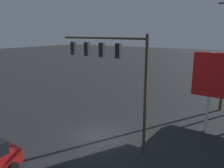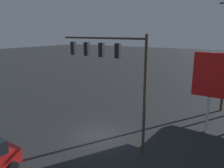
{
  "view_description": "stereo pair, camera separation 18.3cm",
  "coord_description": "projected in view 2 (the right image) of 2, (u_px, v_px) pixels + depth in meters",
  "views": [
    {
      "loc": [
        -10.2,
        12.67,
        8.08
      ],
      "look_at": [
        0.0,
        -2.0,
        3.84
      ],
      "focal_mm": 35.0,
      "sensor_mm": 36.0,
      "label": 1
    },
    {
      "loc": [
        -10.35,
        12.57,
        8.08
      ],
      "look_at": [
        0.0,
        -2.0,
        3.84
      ],
      "focal_mm": 35.0,
      "sensor_mm": 36.0,
      "label": 2
    }
  ],
  "objects": [
    {
      "name": "ground_plane",
      "position": [
        98.0,
        135.0,
        17.66
      ],
      "size": [
        200.0,
        200.0,
        0.0
      ],
      "primitive_type": "plane",
      "color": "black"
    },
    {
      "name": "price_sign",
      "position": [
        211.0,
        78.0,
        17.19
      ],
      "size": [
        2.8,
        0.27,
        6.56
      ],
      "color": "silver",
      "rests_on": "ground"
    },
    {
      "name": "traffic_signal_assembly",
      "position": [
        110.0,
        62.0,
        15.22
      ],
      "size": [
        7.22,
        0.43,
        7.99
      ],
      "color": "#473828",
      "rests_on": "ground"
    }
  ]
}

